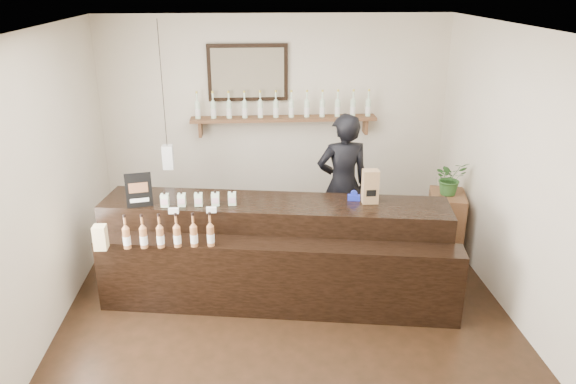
# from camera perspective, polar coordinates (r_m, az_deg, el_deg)

# --- Properties ---
(ground) EXTENTS (5.00, 5.00, 0.00)m
(ground) POSITION_cam_1_polar(r_m,az_deg,el_deg) (5.73, -0.01, -13.12)
(ground) COLOR black
(ground) RESTS_ON ground
(room_shell) EXTENTS (5.00, 5.00, 5.00)m
(room_shell) POSITION_cam_1_polar(r_m,az_deg,el_deg) (4.98, -0.01, 3.32)
(room_shell) COLOR beige
(room_shell) RESTS_ON ground
(back_wall_decor) EXTENTS (2.66, 0.96, 1.69)m
(back_wall_decor) POSITION_cam_1_polar(r_m,az_deg,el_deg) (7.26, -2.44, 9.39)
(back_wall_decor) COLOR #55361D
(back_wall_decor) RESTS_ON ground
(counter) EXTENTS (3.69, 1.53, 1.19)m
(counter) POSITION_cam_1_polar(r_m,az_deg,el_deg) (5.97, -1.34, -6.30)
(counter) COLOR black
(counter) RESTS_ON ground
(promo_sign) EXTENTS (0.26, 0.08, 0.37)m
(promo_sign) POSITION_cam_1_polar(r_m,az_deg,el_deg) (5.87, -14.92, 0.17)
(promo_sign) COLOR black
(promo_sign) RESTS_ON counter
(paper_bag) EXTENTS (0.16, 0.13, 0.36)m
(paper_bag) POSITION_cam_1_polar(r_m,az_deg,el_deg) (5.85, 8.36, 0.56)
(paper_bag) COLOR olive
(paper_bag) RESTS_ON counter
(tape_dispenser) EXTENTS (0.14, 0.07, 0.11)m
(tape_dispenser) POSITION_cam_1_polar(r_m,az_deg,el_deg) (5.94, 6.71, -0.46)
(tape_dispenser) COLOR #1826AE
(tape_dispenser) RESTS_ON counter
(side_cabinet) EXTENTS (0.52, 0.63, 0.80)m
(side_cabinet) POSITION_cam_1_polar(r_m,az_deg,el_deg) (7.08, 15.65, -3.23)
(side_cabinet) COLOR #55361D
(side_cabinet) RESTS_ON ground
(potted_plant) EXTENTS (0.44, 0.40, 0.41)m
(potted_plant) POSITION_cam_1_polar(r_m,az_deg,el_deg) (6.86, 16.14, 1.39)
(potted_plant) COLOR #2D5A24
(potted_plant) RESTS_ON side_cabinet
(shopkeeper) EXTENTS (0.77, 0.55, 1.98)m
(shopkeeper) POSITION_cam_1_polar(r_m,az_deg,el_deg) (6.75, 5.61, 1.67)
(shopkeeper) COLOR black
(shopkeeper) RESTS_ON ground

